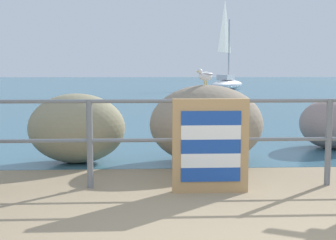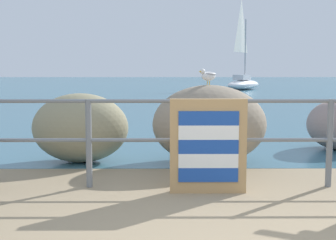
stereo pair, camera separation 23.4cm
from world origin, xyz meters
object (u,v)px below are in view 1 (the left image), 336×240
(breakwater_boulder_left, at_px, (77,128))
(sailboat, at_px, (227,80))
(breakwater_boulder_main, at_px, (206,124))
(seagull, at_px, (205,75))
(breakwater_boulder_right, at_px, (331,124))
(folded_deckchair_stack, at_px, (210,146))

(breakwater_boulder_left, bearing_deg, sailboat, 75.18)
(breakwater_boulder_main, relative_size, breakwater_boulder_left, 1.17)
(breakwater_boulder_left, height_order, sailboat, sailboat)
(breakwater_boulder_left, height_order, seagull, seagull)
(breakwater_boulder_main, height_order, sailboat, sailboat)
(breakwater_boulder_main, xyz_separation_m, breakwater_boulder_right, (2.35, 1.18, -0.14))
(seagull, xyz_separation_m, sailboat, (4.88, 25.59, -0.57))
(breakwater_boulder_left, relative_size, sailboat, 0.23)
(seagull, bearing_deg, sailboat, -140.19)
(seagull, bearing_deg, breakwater_boulder_main, 168.50)
(breakwater_boulder_left, distance_m, seagull, 2.02)
(sailboat, bearing_deg, breakwater_boulder_main, -156.92)
(folded_deckchair_stack, height_order, breakwater_boulder_left, folded_deckchair_stack)
(breakwater_boulder_left, height_order, breakwater_boulder_right, breakwater_boulder_left)
(breakwater_boulder_main, bearing_deg, breakwater_boulder_right, 26.79)
(breakwater_boulder_main, height_order, seagull, seagull)
(seagull, bearing_deg, folded_deckchair_stack, 45.36)
(folded_deckchair_stack, xyz_separation_m, sailboat, (5.03, 27.20, 0.19))
(breakwater_boulder_left, bearing_deg, folded_deckchair_stack, -45.10)
(breakwater_boulder_main, distance_m, breakwater_boulder_left, 1.89)
(breakwater_boulder_main, distance_m, breakwater_boulder_right, 2.63)
(breakwater_boulder_main, xyz_separation_m, breakwater_boulder_left, (-1.89, 0.10, -0.06))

